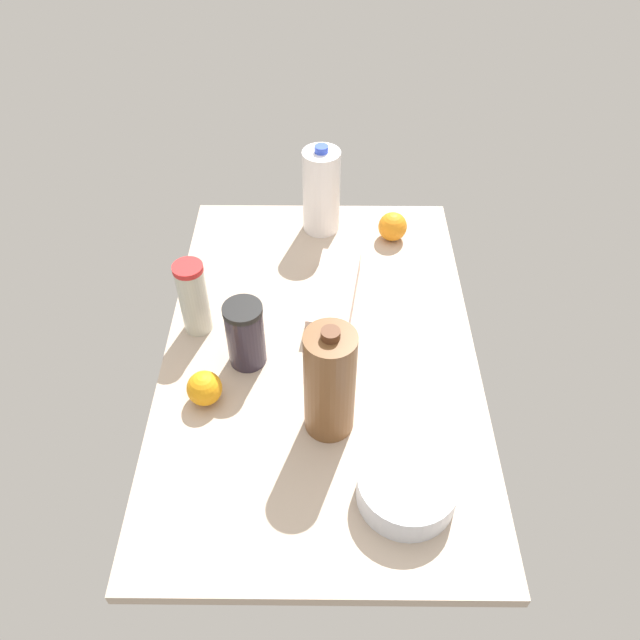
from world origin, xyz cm
name	(u,v)px	position (x,y,z in cm)	size (l,w,h in cm)	color
countertop	(320,353)	(0.00, 0.00, 1.50)	(120.00, 76.00, 3.00)	#B9A48F
egg_carton	(334,294)	(16.53, -3.63, 6.06)	(28.18, 10.48, 6.12)	beige
shaker_bottle	(245,334)	(-3.61, 17.27, 11.78)	(9.16, 9.16, 17.47)	#2E2736
chocolate_milk_jug	(330,383)	(-21.97, -2.16, 16.94)	(10.76, 10.76, 29.46)	brown
tumbler_cup	(193,298)	(7.13, 30.73, 13.19)	(7.27, 7.27, 20.29)	beige
milk_jug	(320,191)	(48.93, 0.41, 15.78)	(10.73, 10.73, 27.13)	white
mixing_bowl	(407,487)	(-39.60, -17.43, 6.40)	(19.89, 19.89, 6.80)	silver
orange_near_front	(393,227)	(43.89, -20.73, 7.17)	(8.34, 8.34, 8.34)	orange
orange_by_jug	(204,388)	(-15.67, 25.74, 6.98)	(7.96, 7.96, 7.96)	orange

